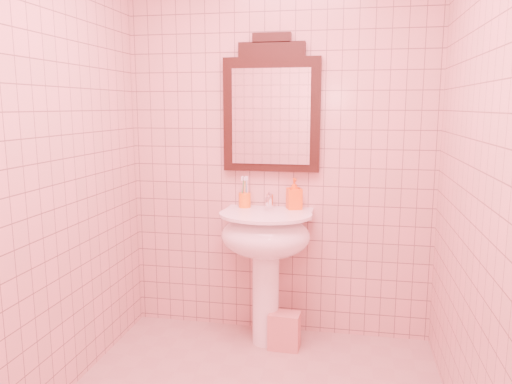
% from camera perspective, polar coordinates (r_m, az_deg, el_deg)
% --- Properties ---
extents(back_wall, '(2.00, 0.02, 2.50)m').
position_cam_1_polar(back_wall, '(3.26, 2.65, 5.04)').
color(back_wall, tan).
rests_on(back_wall, floor).
extents(pedestal_sink, '(0.58, 0.58, 0.86)m').
position_cam_1_polar(pedestal_sink, '(3.15, 1.11, -6.00)').
color(pedestal_sink, white).
rests_on(pedestal_sink, floor).
extents(faucet, '(0.04, 0.16, 0.11)m').
position_cam_1_polar(faucet, '(3.22, 1.54, -0.93)').
color(faucet, white).
rests_on(faucet, pedestal_sink).
extents(mirror, '(0.62, 0.06, 0.87)m').
position_cam_1_polar(mirror, '(3.23, 1.77, 9.49)').
color(mirror, black).
rests_on(mirror, back_wall).
extents(toothbrush_cup, '(0.08, 0.08, 0.18)m').
position_cam_1_polar(toothbrush_cup, '(3.26, -1.30, -0.90)').
color(toothbrush_cup, orange).
rests_on(toothbrush_cup, pedestal_sink).
extents(soap_dispenser, '(0.12, 0.12, 0.20)m').
position_cam_1_polar(soap_dispenser, '(3.21, 4.39, -0.21)').
color(soap_dispenser, '#EE5B14').
rests_on(soap_dispenser, pedestal_sink).
extents(towel, '(0.20, 0.14, 0.23)m').
position_cam_1_polar(towel, '(3.28, 3.25, -15.55)').
color(towel, '#DE9782').
rests_on(towel, floor).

